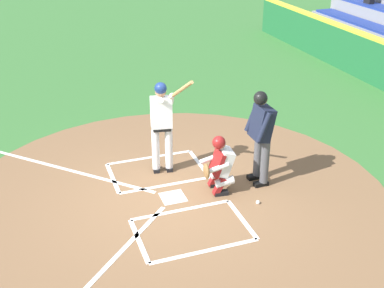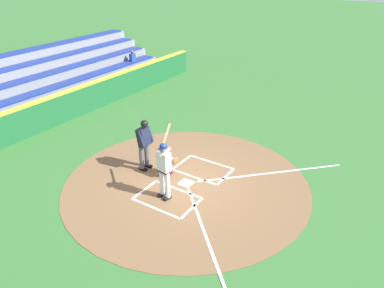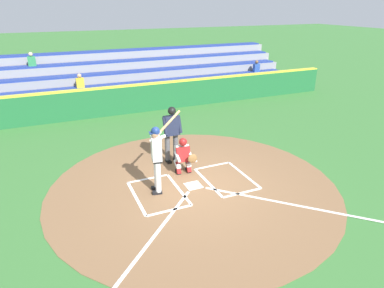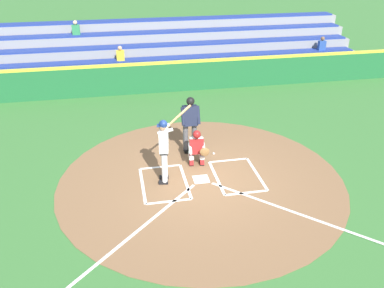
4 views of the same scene
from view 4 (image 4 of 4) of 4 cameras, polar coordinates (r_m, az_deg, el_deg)
ground_plane at (r=11.58m, az=1.27°, el=-5.00°), size 120.00×120.00×0.00m
dirt_circle at (r=11.58m, az=1.27°, el=-4.97°), size 8.00×8.00×0.01m
home_plate_and_chalk at (r=10.86m, az=2.26°, el=-7.36°), size 7.93×4.91×0.01m
batter at (r=10.99m, az=-3.89°, el=-0.34°), size 1.02×0.59×2.13m
catcher at (r=12.04m, az=0.71°, el=-0.41°), size 0.59×0.65×1.13m
plate_umpire at (r=12.56m, az=-0.26°, el=3.27°), size 0.58×0.41×1.86m
baseball at (r=12.86m, az=3.05°, el=-1.34°), size 0.07×0.07×0.07m
backstop_wall at (r=18.07m, az=-3.79°, el=9.35°), size 22.00×0.36×1.31m
bleacher_stand at (r=21.13m, az=-5.02°, el=12.51°), size 20.00×4.25×2.55m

